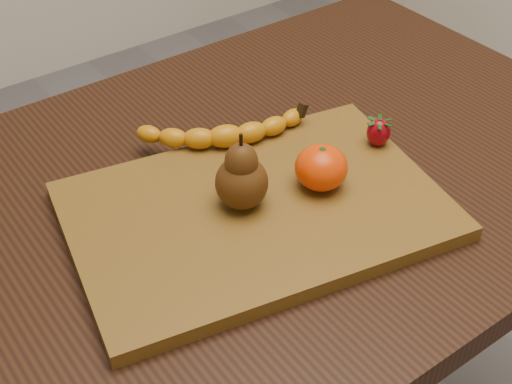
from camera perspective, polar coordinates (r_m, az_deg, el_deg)
table at (r=1.02m, az=1.68°, el=-2.39°), size 1.00×0.70×0.76m
cutting_board at (r=0.88m, az=-0.00°, el=-1.52°), size 0.50×0.38×0.02m
banana at (r=0.96m, az=-2.44°, el=4.48°), size 0.20×0.13×0.03m
pear at (r=0.84m, az=-1.17°, el=1.72°), size 0.08×0.08×0.10m
mandarin at (r=0.88m, az=5.24°, el=1.97°), size 0.08×0.08×0.06m
strawberry at (r=0.97m, az=9.78°, el=4.81°), size 0.04×0.04×0.04m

